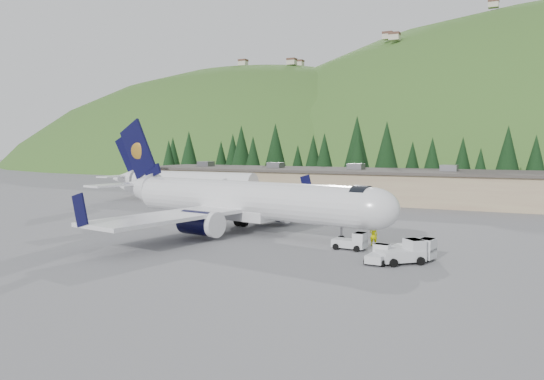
% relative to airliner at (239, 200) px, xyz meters
% --- Properties ---
extents(ground, '(600.00, 600.00, 0.00)m').
position_rel_airliner_xyz_m(ground, '(1.07, -0.19, -3.30)').
color(ground, slate).
extents(airliner, '(37.21, 35.09, 12.37)m').
position_rel_airliner_xyz_m(airliner, '(0.00, 0.00, 0.00)').
color(airliner, white).
rests_on(airliner, ground).
extents(second_airliner, '(27.50, 11.00, 10.05)m').
position_rel_airliner_xyz_m(second_airliner, '(-23.85, 21.81, 0.03)').
color(second_airliner, white).
rests_on(second_airliner, ground).
extents(baggage_tug_a, '(2.97, 1.90, 1.54)m').
position_rel_airliner_xyz_m(baggage_tug_a, '(13.88, -4.36, -2.61)').
color(baggage_tug_a, silver).
rests_on(baggage_tug_a, ground).
extents(baggage_tug_b, '(3.55, 2.48, 1.77)m').
position_rel_airliner_xyz_m(baggage_tug_b, '(19.74, -6.07, -2.50)').
color(baggage_tug_b, silver).
rests_on(baggage_tug_b, ground).
extents(baggage_tug_c, '(1.72, 2.68, 1.38)m').
position_rel_airliner_xyz_m(baggage_tug_c, '(17.37, -8.59, -2.68)').
color(baggage_tug_c, silver).
rests_on(baggage_tug_c, ground).
extents(terminal_building, '(71.00, 17.00, 6.10)m').
position_rel_airliner_xyz_m(terminal_building, '(-3.94, 37.81, -0.67)').
color(terminal_building, tan).
rests_on(terminal_building, ground).
extents(baggage_tug_d, '(3.69, 3.60, 1.84)m').
position_rel_airliner_xyz_m(baggage_tug_d, '(19.16, -7.85, -2.47)').
color(baggage_tug_d, silver).
rests_on(baggage_tug_d, ground).
extents(ramp_worker, '(0.83, 0.73, 1.92)m').
position_rel_airliner_xyz_m(ramp_worker, '(15.01, -1.66, -2.34)').
color(ramp_worker, '#ECF300').
rests_on(ramp_worker, ground).
extents(tree_line, '(111.42, 17.81, 14.36)m').
position_rel_airliner_xyz_m(tree_line, '(-8.06, 60.64, 3.65)').
color(tree_line, black).
rests_on(tree_line, ground).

